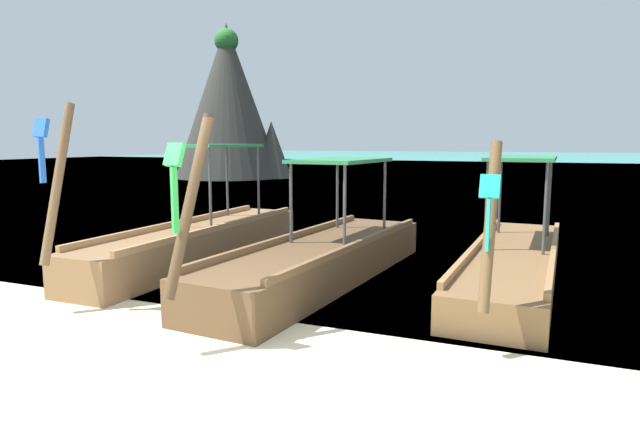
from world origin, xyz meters
TOP-DOWN VIEW (x-y plane):
  - ground at (0.00, 0.00)m, footprint 120.00×120.00m
  - sea_water at (0.00, 61.52)m, footprint 120.00×120.00m
  - longtail_boat_blue_ribbon at (-2.67, 4.02)m, footprint 1.10×6.42m
  - longtail_boat_green_ribbon at (-0.00, 3.58)m, footprint 1.81×6.52m
  - longtail_boat_turquoise_ribbon at (2.87, 4.84)m, footprint 1.46×6.78m
  - karst_rock at (-14.94, 25.01)m, footprint 7.20×6.59m

SIDE VIEW (x-z plane):
  - ground at x=0.00m, z-range 0.00..0.00m
  - sea_water at x=0.00m, z-range 0.00..0.00m
  - longtail_boat_turquoise_ribbon at x=2.87m, z-range -0.81..1.44m
  - longtail_boat_green_ribbon at x=0.00m, z-range -0.91..1.63m
  - longtail_boat_blue_ribbon at x=-2.67m, z-range -0.99..1.77m
  - karst_rock at x=-14.94m, z-range -0.12..9.26m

